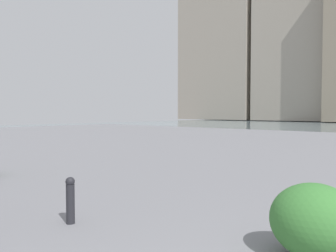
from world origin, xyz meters
TOP-DOWN VIEW (x-y plane):
  - building_annex at (25.01, -64.22)m, footprint 14.69×12.44m
  - building_highrise at (42.02, -63.21)m, footprint 17.34×10.67m
  - bollard_near at (4.27, -0.44)m, footprint 0.13×0.13m
  - shrub_round at (1.29, -1.54)m, footprint 0.96×0.86m

SIDE VIEW (x-z plane):
  - bollard_near at x=4.27m, z-range 0.02..0.68m
  - shrub_round at x=1.29m, z-range 0.00..0.81m
  - building_annex at x=25.01m, z-range -1.03..29.77m
  - building_highrise at x=42.02m, z-range -1.04..39.85m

